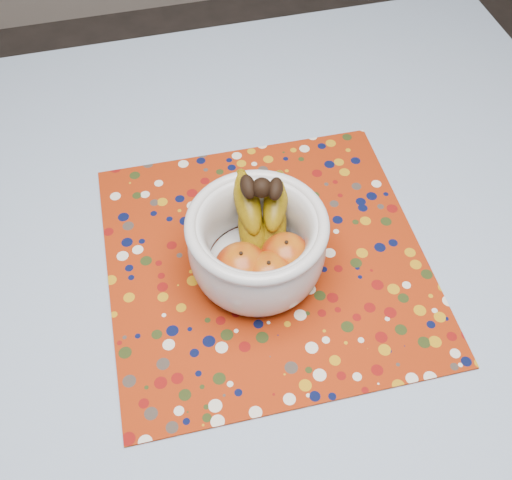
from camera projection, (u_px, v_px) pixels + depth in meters
table at (251, 332)px, 0.91m from camera, size 1.20×1.20×0.75m
tablecloth at (251, 305)px, 0.84m from camera, size 1.32×1.32×0.01m
placemat at (266, 259)px, 0.88m from camera, size 0.47×0.47×0.00m
fruit_bowl at (261, 240)px, 0.82m from camera, size 0.19×0.20×0.15m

